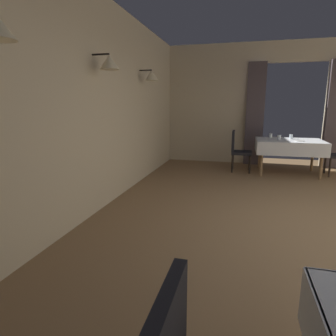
% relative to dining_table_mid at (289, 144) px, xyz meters
% --- Properties ---
extents(wall_left, '(0.49, 8.40, 3.00)m').
position_rel_dining_table_mid_xyz_m(wall_left, '(-3.01, -3.13, 0.85)').
color(wall_left, beige).
rests_on(wall_left, ground).
extents(wall_back, '(6.40, 0.27, 3.00)m').
position_rel_dining_table_mid_xyz_m(wall_back, '(0.19, 1.05, 0.85)').
color(wall_back, beige).
rests_on(wall_back, ground).
extents(dining_table_mid, '(1.40, 1.06, 0.75)m').
position_rel_dining_table_mid_xyz_m(dining_table_mid, '(0.00, 0.00, 0.00)').
color(dining_table_mid, olive).
rests_on(dining_table_mid, ground).
extents(chair_mid_left, '(0.44, 0.44, 0.93)m').
position_rel_dining_table_mid_xyz_m(chair_mid_left, '(-1.08, -0.04, -0.14)').
color(chair_mid_left, black).
rests_on(chair_mid_left, ground).
extents(glass_mid_a, '(0.07, 0.07, 0.11)m').
position_rel_dining_table_mid_xyz_m(glass_mid_a, '(0.05, 0.19, 0.14)').
color(glass_mid_a, silver).
rests_on(glass_mid_a, dining_table_mid).
extents(glass_mid_b, '(0.07, 0.07, 0.10)m').
position_rel_dining_table_mid_xyz_m(glass_mid_b, '(-0.37, 0.34, 0.14)').
color(glass_mid_b, silver).
rests_on(glass_mid_b, dining_table_mid).
extents(glass_mid_c, '(0.08, 0.08, 0.10)m').
position_rel_dining_table_mid_xyz_m(glass_mid_c, '(-0.22, 0.01, 0.14)').
color(glass_mid_c, silver).
rests_on(glass_mid_c, dining_table_mid).
extents(plate_mid_d, '(0.20, 0.20, 0.01)m').
position_rel_dining_table_mid_xyz_m(plate_mid_d, '(0.16, -0.20, 0.10)').
color(plate_mid_d, white).
rests_on(plate_mid_d, dining_table_mid).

